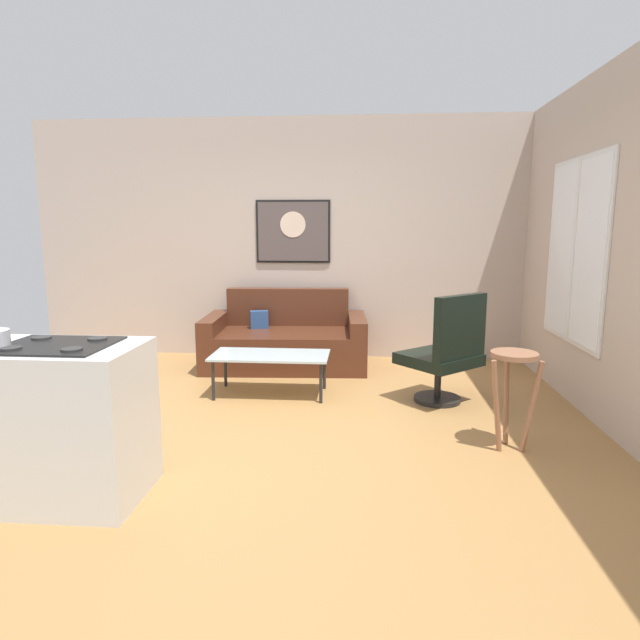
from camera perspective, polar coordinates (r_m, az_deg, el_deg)
The scene contains 10 objects.
ground at distance 4.37m, azimuth -5.67°, elevation -11.32°, with size 6.40×6.40×0.04m, color #A47743.
back_wall at distance 6.48m, azimuth -2.04°, elevation 8.47°, with size 6.40×0.05×2.80m, color #BCA99B.
right_wall at distance 4.70m, azimuth 28.37°, elevation 6.81°, with size 0.05×6.40×2.80m, color #C0AC9C.
couch at distance 6.09m, azimuth -3.64°, elevation -2.32°, with size 1.83×1.04×0.84m.
coffee_table at distance 5.04m, azimuth -5.25°, elevation -3.94°, with size 1.08×0.52×0.39m.
armchair at distance 4.86m, azimuth 13.19°, elevation -3.27°, with size 0.82×0.82×0.99m.
bar_stool at distance 3.99m, azimuth 19.70°, elevation -5.51°, with size 0.37×0.36×0.70m.
kitchen_counter at distance 3.60m, azimuth -29.05°, elevation -9.29°, with size 1.42×0.63×0.92m.
wall_painting at distance 6.44m, azimuth -2.86°, elevation 9.31°, with size 0.88×0.03×0.73m.
window at distance 5.24m, azimuth 25.31°, elevation 6.57°, with size 0.03×1.31×1.61m.
Camera 1 is at (0.75, -4.01, 1.55)m, focal length 30.35 mm.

